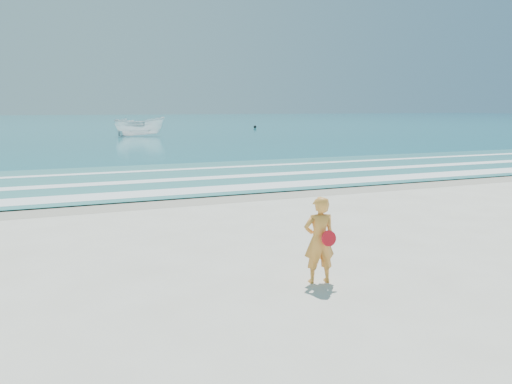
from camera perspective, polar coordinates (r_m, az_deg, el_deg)
name	(u,v)px	position (r m, az deg, el deg)	size (l,w,h in m)	color
ground	(343,289)	(8.58, 9.92, -10.83)	(400.00, 400.00, 0.00)	silver
wet_sand	(197,198)	(16.63, -6.76, -0.73)	(400.00, 2.40, 0.00)	#B2A893
ocean	(73,122)	(111.89, -20.20, 7.56)	(400.00, 190.00, 0.04)	#19727F
shallow	(165,178)	(21.42, -10.35, 1.63)	(400.00, 10.00, 0.01)	#59B7AD
foam_near	(187,191)	(17.86, -7.88, 0.13)	(400.00, 1.40, 0.01)	white
foam_mid	(169,180)	(20.65, -9.89, 1.36)	(400.00, 0.90, 0.01)	white
foam_far	(154,171)	(23.85, -11.61, 2.41)	(400.00, 0.60, 0.01)	white
boat	(140,127)	(52.69, -13.12, 7.28)	(1.92, 5.09, 1.97)	white
buoy	(255,127)	(71.25, -0.12, 7.47)	(0.42, 0.42, 0.42)	black
woman	(319,240)	(8.59, 7.24, -5.46)	(0.60, 0.44, 1.50)	orange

